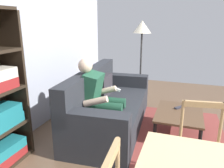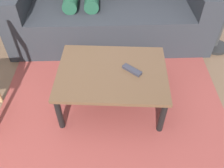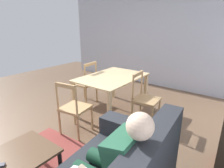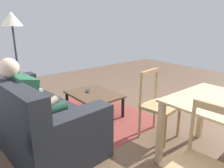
# 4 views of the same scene
# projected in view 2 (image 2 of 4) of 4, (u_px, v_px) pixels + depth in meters

# --- Properties ---
(couch) EXTENTS (2.25, 1.10, 0.94)m
(couch) POSITION_uv_depth(u_px,v_px,m) (110.00, 7.00, 2.74)
(couch) COLOR #282B30
(couch) RESTS_ON ground_plane
(coffee_table) EXTENTS (0.89, 0.67, 0.37)m
(coffee_table) POSITION_uv_depth(u_px,v_px,m) (112.00, 75.00, 1.97)
(coffee_table) COLOR brown
(coffee_table) RESTS_ON ground_plane
(tv_remote) EXTENTS (0.16, 0.15, 0.02)m
(tv_remote) POSITION_uv_depth(u_px,v_px,m) (132.00, 70.00, 1.94)
(tv_remote) COLOR #2D2D38
(tv_remote) RESTS_ON coffee_table
(area_rug) EXTENTS (2.06, 1.49, 0.01)m
(area_rug) POSITION_uv_depth(u_px,v_px,m) (112.00, 100.00, 2.21)
(area_rug) COLOR brown
(area_rug) RESTS_ON ground_plane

